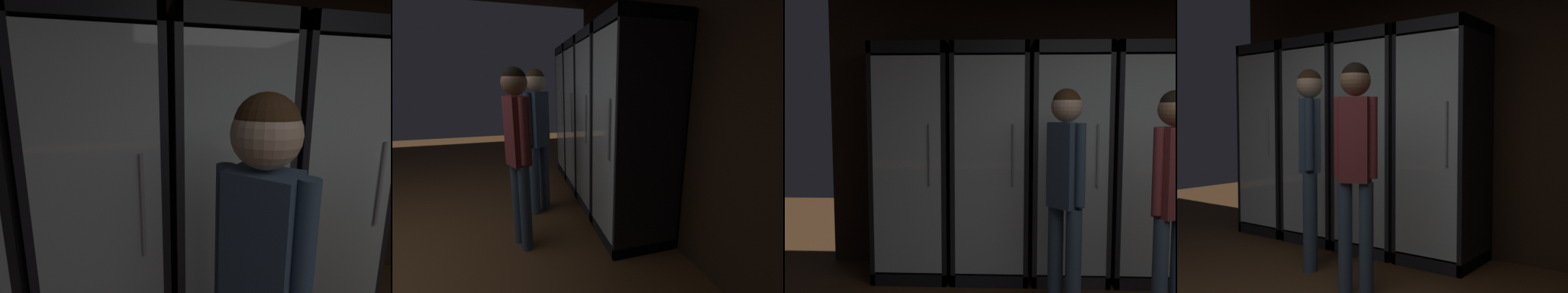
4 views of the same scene
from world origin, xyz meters
The scene contains 7 objects.
wall_back centered at (0.00, 3.03, 1.40)m, with size 6.00×0.06×2.80m, color black.
cooler_far_left centered at (-2.15, 2.72, 0.99)m, with size 0.64×0.64×2.04m.
cooler_left centered at (-1.47, 2.72, 1.01)m, with size 0.64×0.64×2.04m.
cooler_center centered at (-0.80, 2.72, 1.00)m, with size 0.64×0.64×2.04m.
cooler_right centered at (-0.12, 2.71, 1.00)m, with size 0.64×0.64×2.04m.
shopper_near centered at (-0.26, 1.64, 1.02)m, with size 0.29×0.22×1.62m.
shopper_far centered at (-0.92, 1.88, 1.00)m, with size 0.27×0.27×1.64m.
Camera 3 is at (-1.37, -1.43, 1.53)m, focal length 43.31 mm.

